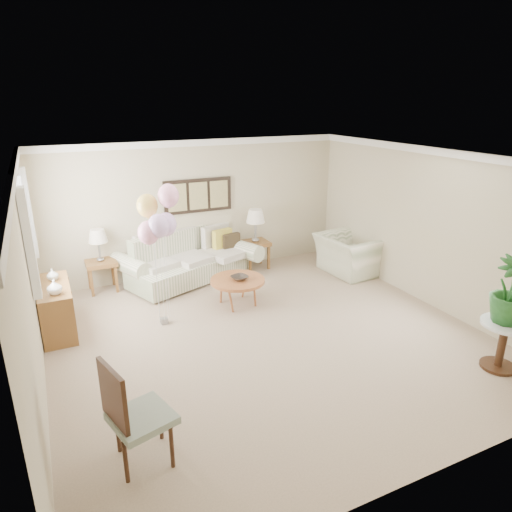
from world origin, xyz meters
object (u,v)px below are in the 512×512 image
Objects in this scene: armchair at (349,254)px; balloon_cluster at (158,218)px; coffee_table at (238,281)px; sofa at (189,261)px; accent_chair at (133,413)px.

armchair is 4.16m from balloon_cluster.
sofa is at bearing 105.25° from coffee_table.
sofa is 2.28m from balloon_cluster.
coffee_table is at bearing -74.75° from sofa.
coffee_table is 3.65m from accent_chair.
accent_chair is at bearing -113.69° from sofa.
accent_chair reaches higher than sofa.
sofa is 2.62× the size of accent_chair.
balloon_cluster reaches higher than armchair.
armchair is at bearing 8.63° from balloon_cluster.
coffee_table is 0.42× the size of balloon_cluster.
balloon_cluster is at bearing 94.71° from armchair.
accent_chair is at bearing -128.80° from coffee_table.
sofa reaches higher than coffee_table.
armchair reaches higher than coffee_table.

